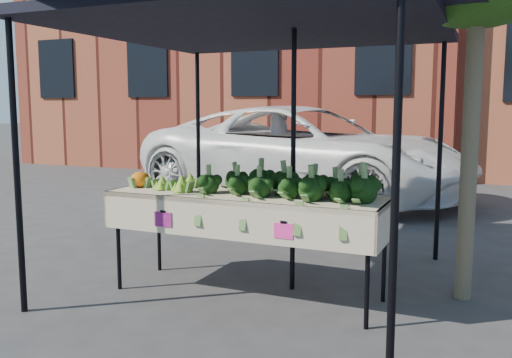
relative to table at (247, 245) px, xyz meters
name	(u,v)px	position (x,y,z in m)	size (l,w,h in m)	color
ground	(262,300)	(0.17, -0.07, -0.45)	(90.00, 90.00, 0.00)	#313134
table	(247,245)	(0.00, 0.00, 0.00)	(2.41, 0.83, 0.90)	beige
canopy	(260,136)	(-0.04, 0.39, 0.92)	(3.16, 3.16, 2.74)	black
broccoli_heap	(288,180)	(0.36, 0.03, 0.58)	(1.54, 0.57, 0.26)	black
romanesco_cluster	(178,178)	(-0.66, -0.01, 0.55)	(0.43, 0.47, 0.20)	#8CBE2E
cauliflower_pair	(140,178)	(-1.05, -0.05, 0.54)	(0.20, 0.20, 0.18)	orange
vehicle	(305,29)	(-1.19, 5.17, 2.54)	(2.76, 1.66, 5.98)	white
street_tree	(474,62)	(1.74, 0.66, 1.54)	(2.02, 2.02, 3.99)	#1E4C14
building_left	(261,14)	(-4.83, 11.93, 4.05)	(12.00, 8.00, 9.00)	maroon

